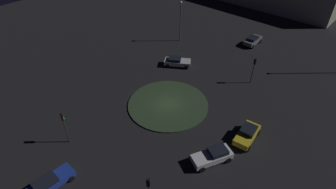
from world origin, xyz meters
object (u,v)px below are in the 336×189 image
(traffic_light_north, at_px, (64,123))
(car_white, at_px, (213,156))
(traffic_light_southwest, at_px, (254,66))
(car_grey, at_px, (253,40))
(traffic_light_northwest, at_px, (149,188))
(car_blue, at_px, (50,182))
(car_silver, at_px, (177,62))
(car_yellow, at_px, (247,134))
(streetlamp_southeast, at_px, (180,16))

(traffic_light_north, bearing_deg, car_white, -40.18)
(traffic_light_southwest, bearing_deg, car_grey, -127.75)
(car_white, bearing_deg, traffic_light_northwest, 17.53)
(car_grey, height_order, car_blue, car_grey)
(car_silver, bearing_deg, traffic_light_northwest, -88.95)
(car_yellow, xyz_separation_m, traffic_light_northwest, (2.60, 13.67, 2.29))
(car_yellow, relative_size, traffic_light_north, 1.00)
(traffic_light_northwest, bearing_deg, car_yellow, -45.35)
(car_yellow, height_order, traffic_light_southwest, traffic_light_southwest)
(streetlamp_southeast, bearing_deg, car_grey, -145.29)
(car_white, height_order, streetlamp_southeast, streetlamp_southeast)
(car_white, bearing_deg, car_blue, -11.32)
(traffic_light_southwest, xyz_separation_m, streetlamp_southeast, (17.07, -4.03, 1.98))
(car_silver, xyz_separation_m, car_white, (-15.49, 12.76, 0.06))
(car_silver, height_order, traffic_light_northwest, traffic_light_northwest)
(car_yellow, bearing_deg, car_blue, -37.56)
(traffic_light_northwest, bearing_deg, car_silver, -0.79)
(car_white, distance_m, traffic_light_northwest, 8.77)
(traffic_light_southwest, bearing_deg, streetlamp_southeast, -76.80)
(traffic_light_northwest, bearing_deg, traffic_light_southwest, -28.78)
(traffic_light_north, distance_m, streetlamp_southeast, 29.72)
(car_silver, height_order, traffic_light_southwest, traffic_light_southwest)
(car_grey, relative_size, car_blue, 0.98)
(car_yellow, relative_size, traffic_light_northwest, 0.99)
(car_yellow, height_order, traffic_light_northwest, traffic_light_northwest)
(car_grey, xyz_separation_m, traffic_light_northwest, (-8.23, 36.47, 2.29))
(car_grey, relative_size, car_yellow, 1.01)
(streetlamp_southeast, bearing_deg, car_yellow, 146.01)
(car_grey, height_order, streetlamp_southeast, streetlamp_southeast)
(car_white, bearing_deg, traffic_light_southwest, -139.91)
(traffic_light_southwest, distance_m, streetlamp_southeast, 17.65)
(traffic_light_north, xyz_separation_m, traffic_light_southwest, (-10.30, -24.85, -0.12))
(car_silver, height_order, traffic_light_north, traffic_light_north)
(car_silver, xyz_separation_m, traffic_light_southwest, (-11.64, -3.46, 2.20))
(car_blue, distance_m, car_white, 16.70)
(car_grey, bearing_deg, car_white, -161.03)
(car_blue, xyz_separation_m, traffic_light_southwest, (-6.45, -29.37, 2.23))
(car_silver, xyz_separation_m, car_blue, (-5.19, 25.91, -0.04))
(car_blue, xyz_separation_m, streetlamp_southeast, (10.62, -33.41, 4.21))
(car_yellow, relative_size, traffic_light_southwest, 1.04)
(car_grey, relative_size, car_white, 0.93)
(car_grey, height_order, traffic_light_north, traffic_light_north)
(traffic_light_northwest, bearing_deg, car_white, -43.78)
(car_grey, xyz_separation_m, streetlamp_southeast, (11.33, 7.85, 4.11))
(car_silver, distance_m, traffic_light_northwest, 25.52)
(traffic_light_northwest, bearing_deg, car_blue, 83.61)
(car_silver, bearing_deg, traffic_light_north, -119.15)
(car_yellow, distance_m, traffic_light_southwest, 12.23)
(streetlamp_southeast, bearing_deg, car_white, 135.92)
(car_white, xyz_separation_m, traffic_light_northwest, (1.36, 8.36, 2.29))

